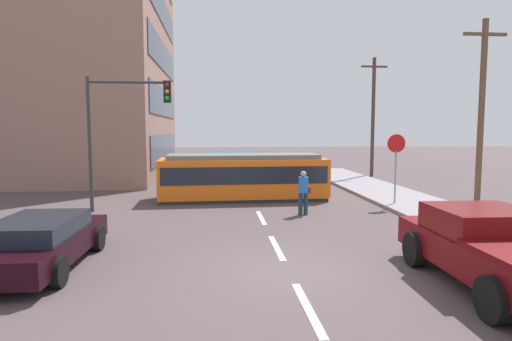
# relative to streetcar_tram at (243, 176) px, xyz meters

# --- Properties ---
(ground_plane) EXTENTS (120.00, 120.00, 0.00)m
(ground_plane) POSITION_rel_streetcar_tram_xyz_m (0.39, -0.25, -1.08)
(ground_plane) COLOR #504245
(sidewalk_curb_right) EXTENTS (3.20, 36.00, 0.14)m
(sidewalk_curb_right) POSITION_rel_streetcar_tram_xyz_m (7.19, -4.25, -1.01)
(sidewalk_curb_right) COLOR gray
(sidewalk_curb_right) RESTS_ON ground
(lane_stripe_0) EXTENTS (0.16, 2.40, 0.01)m
(lane_stripe_0) POSITION_rel_streetcar_tram_xyz_m (0.39, -12.25, -1.08)
(lane_stripe_0) COLOR silver
(lane_stripe_0) RESTS_ON ground
(lane_stripe_1) EXTENTS (0.16, 2.40, 0.01)m
(lane_stripe_1) POSITION_rel_streetcar_tram_xyz_m (0.39, -8.25, -1.08)
(lane_stripe_1) COLOR silver
(lane_stripe_1) RESTS_ON ground
(lane_stripe_2) EXTENTS (0.16, 2.40, 0.01)m
(lane_stripe_2) POSITION_rel_streetcar_tram_xyz_m (0.39, -4.25, -1.08)
(lane_stripe_2) COLOR silver
(lane_stripe_2) RESTS_ON ground
(lane_stripe_3) EXTENTS (0.16, 2.40, 0.01)m
(lane_stripe_3) POSITION_rel_streetcar_tram_xyz_m (0.39, 6.00, -1.08)
(lane_stripe_3) COLOR silver
(lane_stripe_3) RESTS_ON ground
(lane_stripe_4) EXTENTS (0.16, 2.40, 0.01)m
(lane_stripe_4) POSITION_rel_streetcar_tram_xyz_m (0.39, 12.00, -1.08)
(lane_stripe_4) COLOR silver
(lane_stripe_4) RESTS_ON ground
(corner_building) EXTENTS (16.40, 16.36, 19.20)m
(corner_building) POSITION_rel_streetcar_tram_xyz_m (-13.05, 11.62, 8.52)
(corner_building) COLOR #996F60
(corner_building) RESTS_ON ground
(streetcar_tram) EXTENTS (7.65, 2.77, 2.09)m
(streetcar_tram) POSITION_rel_streetcar_tram_xyz_m (0.00, 0.00, 0.00)
(streetcar_tram) COLOR orange
(streetcar_tram) RESTS_ON ground
(city_bus) EXTENTS (2.61, 5.92, 1.83)m
(city_bus) POSITION_rel_streetcar_tram_xyz_m (-0.31, 5.08, -0.02)
(city_bus) COLOR #215385
(city_bus) RESTS_ON ground
(pedestrian_crossing) EXTENTS (0.47, 0.36, 1.67)m
(pedestrian_crossing) POSITION_rel_streetcar_tram_xyz_m (2.02, -3.89, -0.14)
(pedestrian_crossing) COLOR #1A3645
(pedestrian_crossing) RESTS_ON ground
(pickup_truck_parked) EXTENTS (2.38, 5.05, 1.55)m
(pickup_truck_parked) POSITION_rel_streetcar_tram_xyz_m (4.37, -11.61, -0.28)
(pickup_truck_parked) COLOR #5F0A0D
(pickup_truck_parked) RESTS_ON ground
(parked_sedan_near) EXTENTS (2.10, 4.54, 1.19)m
(parked_sedan_near) POSITION_rel_streetcar_tram_xyz_m (-5.31, -9.41, -0.46)
(parked_sedan_near) COLOR black
(parked_sedan_near) RESTS_ON ground
(stop_sign) EXTENTS (0.76, 0.07, 2.88)m
(stop_sign) POSITION_rel_streetcar_tram_xyz_m (6.22, -2.43, 1.11)
(stop_sign) COLOR gray
(stop_sign) RESTS_ON sidewalk_curb_right
(traffic_light_mast) EXTENTS (3.21, 0.33, 5.22)m
(traffic_light_mast) POSITION_rel_streetcar_tram_xyz_m (-4.84, -2.49, 2.60)
(traffic_light_mast) COLOR #333333
(traffic_light_mast) RESTS_ON ground
(utility_pole_near) EXTENTS (1.80, 0.24, 7.60)m
(utility_pole_near) POSITION_rel_streetcar_tram_xyz_m (9.51, -3.00, 2.90)
(utility_pole_near) COLOR brown
(utility_pole_near) RESTS_ON ground
(utility_pole_mid) EXTENTS (1.80, 0.24, 8.04)m
(utility_pole_mid) POSITION_rel_streetcar_tram_xyz_m (9.43, 8.86, 3.12)
(utility_pole_mid) COLOR #4F3633
(utility_pole_mid) RESTS_ON ground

